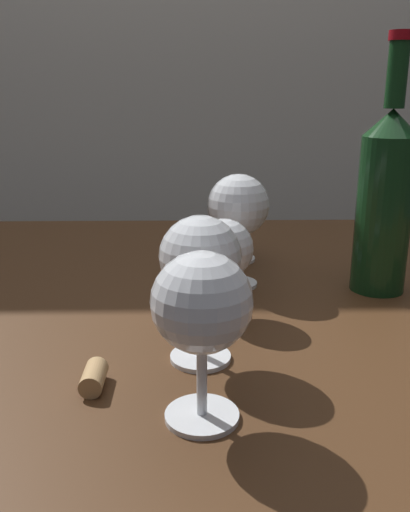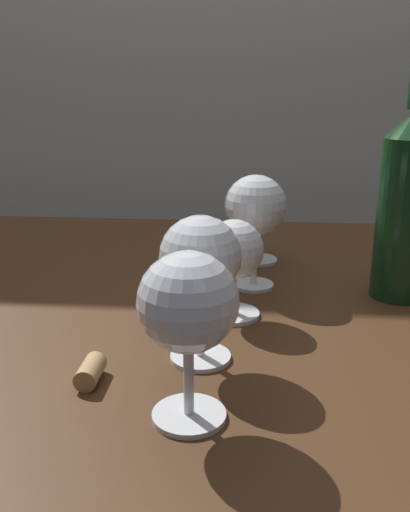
{
  "view_description": "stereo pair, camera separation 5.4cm",
  "coord_description": "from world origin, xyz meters",
  "views": [
    {
      "loc": [
        -0.01,
        -0.71,
        1.05
      ],
      "look_at": [
        0.0,
        -0.19,
        0.89
      ],
      "focal_mm": 38.6,
      "sensor_mm": 36.0,
      "label": 1
    },
    {
      "loc": [
        0.05,
        -0.71,
        1.05
      ],
      "look_at": [
        0.0,
        -0.19,
        0.89
      ],
      "focal_mm": 38.6,
      "sensor_mm": 36.0,
      "label": 2
    }
  ],
  "objects": [
    {
      "name": "wine_glass_pinot",
      "position": [
        0.05,
        0.03,
        0.89
      ],
      "size": [
        0.09,
        0.09,
        0.16
      ],
      "color": "white",
      "rests_on": "dining_table"
    },
    {
      "name": "wine_glass_merlot",
      "position": [
        0.06,
        0.15,
        0.86
      ],
      "size": [
        0.08,
        0.08,
        0.13
      ],
      "color": "white",
      "rests_on": "dining_table"
    },
    {
      "name": "dining_table",
      "position": [
        0.0,
        0.0,
        0.68
      ],
      "size": [
        1.48,
        0.85,
        0.77
      ],
      "color": "#472B16",
      "rests_on": "ground_plane"
    },
    {
      "name": "wine_glass_port",
      "position": [
        0.0,
        -0.3,
        0.88
      ],
      "size": [
        0.08,
        0.08,
        0.15
      ],
      "color": "white",
      "rests_on": "dining_table"
    },
    {
      "name": "cork",
      "position": [
        -0.1,
        -0.25,
        0.79
      ],
      "size": [
        0.02,
        0.04,
        0.02
      ],
      "primitive_type": "cylinder",
      "rotation": [
        1.57,
        0.0,
        0.0
      ],
      "color": "tan",
      "rests_on": "dining_table"
    },
    {
      "name": "wine_bottle",
      "position": [
        0.25,
        0.01,
        0.91
      ],
      "size": [
        0.07,
        0.07,
        0.34
      ],
      "color": "#143819",
      "rests_on": "dining_table"
    },
    {
      "name": "back_wall",
      "position": [
        0.0,
        1.17,
        1.3
      ],
      "size": [
        5.0,
        0.08,
        2.6
      ],
      "primitive_type": "cube",
      "color": "beige",
      "rests_on": "ground_plane"
    },
    {
      "name": "wine_glass_chardonnay",
      "position": [
        0.03,
        -0.08,
        0.86
      ],
      "size": [
        0.07,
        0.07,
        0.12
      ],
      "color": "white",
      "rests_on": "dining_table"
    },
    {
      "name": "wine_glass_empty",
      "position": [
        0.0,
        -0.19,
        0.88
      ],
      "size": [
        0.08,
        0.08,
        0.15
      ],
      "color": "white",
      "rests_on": "dining_table"
    }
  ]
}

